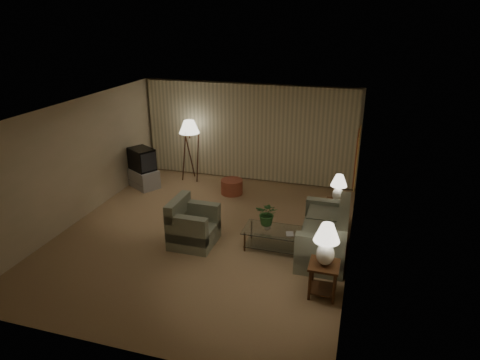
% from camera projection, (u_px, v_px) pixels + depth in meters
% --- Properties ---
extents(ground, '(7.00, 7.00, 0.00)m').
position_uv_depth(ground, '(205.00, 234.00, 9.19)').
color(ground, tan).
rests_on(ground, ground).
extents(room_shell, '(6.04, 7.02, 2.72)m').
position_uv_depth(room_shell, '(227.00, 137.00, 9.89)').
color(room_shell, beige).
rests_on(room_shell, ground).
extents(sofa, '(1.81, 0.95, 0.79)m').
position_uv_depth(sofa, '(323.00, 235.00, 8.32)').
color(sofa, gray).
rests_on(sofa, ground).
extents(armchair, '(0.91, 0.87, 0.76)m').
position_uv_depth(armchair, '(194.00, 227.00, 8.68)').
color(armchair, gray).
rests_on(armchair, ground).
extents(side_table_near, '(0.49, 0.49, 0.60)m').
position_uv_depth(side_table_near, '(324.00, 274.00, 7.07)').
color(side_table_near, '#3B2210').
rests_on(side_table_near, ground).
extents(side_table_far, '(0.48, 0.41, 0.60)m').
position_uv_depth(side_table_far, '(336.00, 210.00, 9.40)').
color(side_table_far, '#3B2210').
rests_on(side_table_far, ground).
extents(table_lamp_near, '(0.43, 0.43, 0.74)m').
position_uv_depth(table_lamp_near, '(326.00, 241.00, 6.84)').
color(table_lamp_near, white).
rests_on(table_lamp_near, side_table_near).
extents(table_lamp_far, '(0.36, 0.36, 0.61)m').
position_uv_depth(table_lamp_far, '(339.00, 186.00, 9.19)').
color(table_lamp_far, white).
rests_on(table_lamp_far, side_table_far).
extents(coffee_table, '(1.23, 0.67, 0.41)m').
position_uv_depth(coffee_table, '(274.00, 236.00, 8.53)').
color(coffee_table, silver).
rests_on(coffee_table, ground).
extents(tv_cabinet, '(1.32, 1.28, 0.50)m').
position_uv_depth(tv_cabinet, '(144.00, 178.00, 11.58)').
color(tv_cabinet, '#9B9B9E').
rests_on(tv_cabinet, ground).
extents(crt_tv, '(1.11, 1.09, 0.58)m').
position_uv_depth(crt_tv, '(142.00, 159.00, 11.38)').
color(crt_tv, black).
rests_on(crt_tv, tv_cabinet).
extents(floor_lamp, '(0.56, 0.56, 1.71)m').
position_uv_depth(floor_lamp, '(190.00, 149.00, 11.84)').
color(floor_lamp, '#3B2210').
rests_on(floor_lamp, ground).
extents(ottoman, '(0.72, 0.72, 0.38)m').
position_uv_depth(ottoman, '(232.00, 187.00, 11.17)').
color(ottoman, '#B4583D').
rests_on(ottoman, ground).
extents(vase, '(0.19, 0.19, 0.16)m').
position_uv_depth(vase, '(267.00, 226.00, 8.49)').
color(vase, white).
rests_on(vase, coffee_table).
extents(flowers, '(0.47, 0.41, 0.49)m').
position_uv_depth(flowers, '(268.00, 211.00, 8.37)').
color(flowers, '#336A2F').
rests_on(flowers, vase).
extents(book, '(0.19, 0.23, 0.02)m').
position_uv_depth(book, '(286.00, 234.00, 8.32)').
color(book, olive).
rests_on(book, coffee_table).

